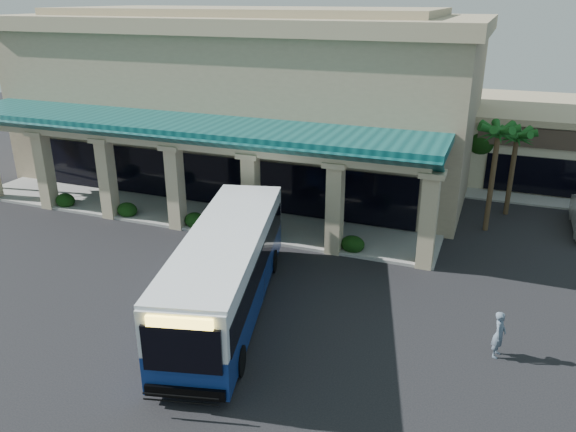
% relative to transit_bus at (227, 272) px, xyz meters
% --- Properties ---
extents(ground, '(110.00, 110.00, 0.00)m').
position_rel_transit_bus_xyz_m(ground, '(0.92, 1.73, -1.74)').
color(ground, black).
extents(main_building, '(30.80, 14.80, 11.35)m').
position_rel_transit_bus_xyz_m(main_building, '(-7.08, 17.73, 3.94)').
color(main_building, tan).
rests_on(main_building, ground).
extents(arcade, '(30.00, 6.20, 5.70)m').
position_rel_transit_bus_xyz_m(arcade, '(-7.08, 8.53, 1.11)').
color(arcade, '#0A3F41').
rests_on(arcade, ground).
extents(palm_0, '(2.40, 2.40, 6.60)m').
position_rel_transit_bus_xyz_m(palm_0, '(9.42, 12.73, 1.56)').
color(palm_0, '#144B17').
rests_on(palm_0, ground).
extents(palm_1, '(2.40, 2.40, 5.80)m').
position_rel_transit_bus_xyz_m(palm_1, '(10.42, 15.73, 1.16)').
color(palm_1, '#144B17').
rests_on(palm_1, ground).
extents(broadleaf_tree, '(2.60, 2.60, 4.81)m').
position_rel_transit_bus_xyz_m(broadleaf_tree, '(8.42, 20.73, 0.67)').
color(broadleaf_tree, black).
rests_on(broadleaf_tree, ground).
extents(transit_bus, '(5.82, 12.79, 3.48)m').
position_rel_transit_bus_xyz_m(transit_bus, '(0.00, 0.00, 0.00)').
color(transit_bus, navy).
rests_on(transit_bus, ground).
extents(pedestrian, '(0.54, 0.71, 1.77)m').
position_rel_transit_bus_xyz_m(pedestrian, '(10.40, 0.62, -0.85)').
color(pedestrian, slate).
rests_on(pedestrian, ground).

